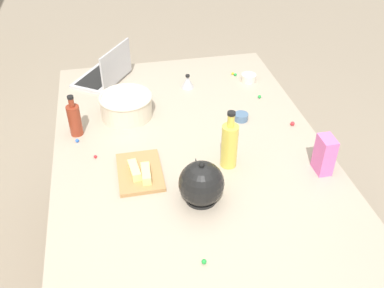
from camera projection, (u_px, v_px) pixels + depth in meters
ground_plane at (192, 275)px, 2.50m from camera, size 12.00×12.00×0.00m
island_counter at (192, 221)px, 2.23m from camera, size 1.89×1.23×0.90m
laptop at (106, 74)px, 2.47m from camera, size 0.38×0.36×0.22m
mixing_bowl_large at (126, 105)px, 2.17m from camera, size 0.27×0.27×0.12m
bottle_soy at (75, 119)px, 2.03m from camera, size 0.06×0.06×0.21m
bottle_oil at (229, 144)px, 1.83m from camera, size 0.07×0.07×0.27m
kettle at (201, 184)px, 1.68m from camera, size 0.21×0.18×0.20m
cutting_board at (140, 172)px, 1.84m from camera, size 0.27×0.19×0.02m
butter_stick_left at (146, 173)px, 1.79m from camera, size 0.11×0.04×0.04m
butter_stick_right at (134, 170)px, 1.81m from camera, size 0.11×0.05×0.04m
ramekin_small at (249, 78)px, 2.49m from camera, size 0.09×0.09×0.04m
ramekin_medium at (241, 117)px, 2.17m from camera, size 0.07×0.07×0.04m
kitchen_timer at (188, 82)px, 2.42m from camera, size 0.07×0.07×0.08m
candy_bag at (324, 155)px, 1.81m from camera, size 0.09×0.06×0.17m
candy_1 at (293, 124)px, 2.13m from camera, size 0.02×0.02×0.02m
candy_2 at (235, 75)px, 2.55m from camera, size 0.02×0.02×0.02m
candy_3 at (95, 157)px, 1.93m from camera, size 0.01×0.01×0.01m
candy_4 at (233, 74)px, 2.56m from camera, size 0.02×0.02×0.02m
candy_5 at (204, 262)px, 1.47m from camera, size 0.02×0.02×0.02m
candy_6 at (77, 141)px, 2.02m from camera, size 0.02×0.02×0.02m
candy_7 at (260, 97)px, 2.34m from camera, size 0.02×0.02×0.02m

